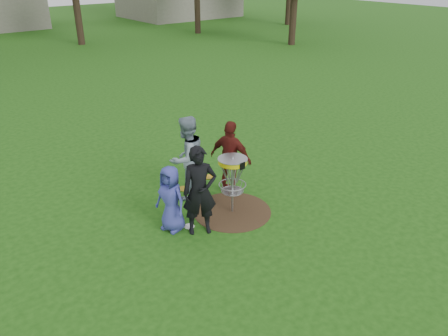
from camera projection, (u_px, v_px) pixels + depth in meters
ground at (232, 211)px, 10.08m from camera, size 100.00×100.00×0.00m
dirt_patch at (232, 211)px, 10.08m from camera, size 1.80×1.80×0.01m
player_blue at (171, 199)px, 9.13m from camera, size 0.64×0.82×1.48m
player_black at (200, 191)px, 8.93m from camera, size 0.85×0.74×1.95m
player_grey at (187, 158)px, 10.28m from camera, size 1.12×0.95×2.05m
player_maroon at (231, 158)px, 10.50m from camera, size 0.81×1.18×1.87m
disc_on_grass at (189, 226)px, 9.50m from camera, size 0.22×0.22×0.02m
disc_golf_basket at (233, 172)px, 9.64m from camera, size 0.66×0.67×1.38m
held_discs at (205, 167)px, 9.60m from camera, size 1.78×1.32×0.37m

